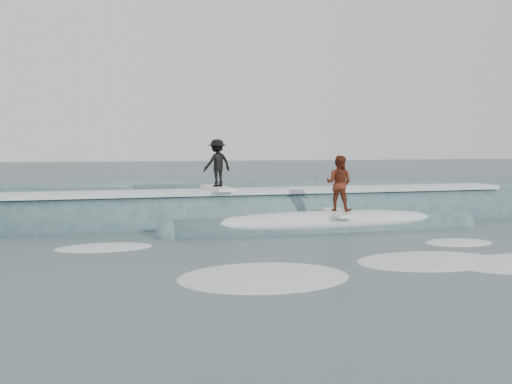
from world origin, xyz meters
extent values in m
plane|color=#384E52|center=(0.00, 0.00, 0.00)|extent=(160.00, 160.00, 0.00)
cylinder|color=#385A5E|center=(0.00, 4.39, 0.00)|extent=(19.86, 1.96, 1.96)
sphere|color=#385A5E|center=(9.93, 4.39, 0.00)|extent=(1.96, 1.96, 1.96)
cylinder|color=#385A5E|center=(1.80, 2.19, 0.00)|extent=(9.00, 0.97, 0.97)
sphere|color=#385A5E|center=(-2.70, 2.19, 0.00)|extent=(0.97, 0.97, 0.97)
sphere|color=#385A5E|center=(6.30, 2.19, 0.00)|extent=(0.97, 0.97, 0.97)
cube|color=white|center=(0.00, 4.39, 1.05)|extent=(18.00, 1.30, 0.14)
ellipsoid|color=white|center=(1.80, 2.19, 0.30)|extent=(7.60, 1.30, 0.60)
cube|color=white|center=(-1.00, 4.39, 1.17)|extent=(0.78, 2.05, 0.10)
imported|color=black|center=(-1.00, 4.39, 1.97)|extent=(1.11, 0.89, 1.49)
cube|color=white|center=(2.21, 2.19, 0.53)|extent=(0.78, 2.05, 0.10)
imported|color=#5C2111|center=(2.21, 2.19, 1.40)|extent=(1.01, 0.98, 1.64)
ellipsoid|color=white|center=(-4.52, 1.08, 0.00)|extent=(2.47, 1.68, 0.10)
ellipsoid|color=white|center=(-1.58, -2.97, 0.00)|extent=(3.12, 2.13, 0.10)
ellipsoid|color=white|center=(4.37, -0.58, 0.00)|extent=(1.92, 1.31, 0.10)
ellipsoid|color=white|center=(2.32, -2.46, 0.00)|extent=(4.03, 2.75, 0.10)
cylinder|color=#385A5E|center=(8.10, 18.00, 0.00)|extent=(22.00, 0.80, 0.80)
cylinder|color=#385A5E|center=(-4.73, 22.00, 0.00)|extent=(22.00, 0.60, 0.60)
camera|label=1|loc=(-4.55, -13.30, 2.51)|focal=40.00mm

